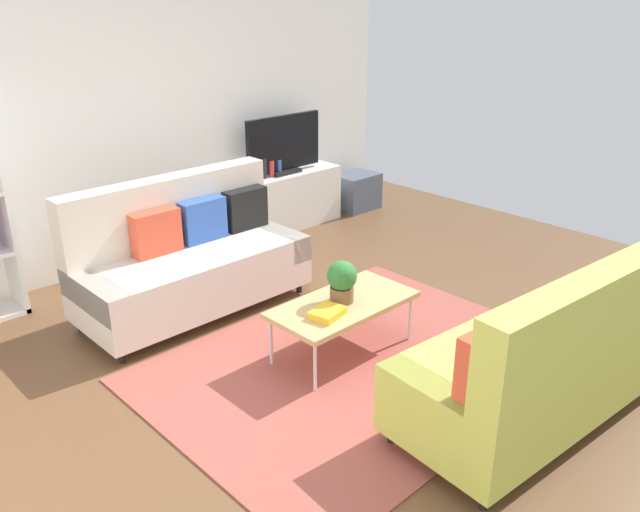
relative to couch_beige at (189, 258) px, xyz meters
The scene contains 17 objects.
ground_plane 1.57m from the couch_beige, 76.14° to the right, with size 7.68×7.68×0.00m, color brown.
wall_far 1.71m from the couch_beige, 74.95° to the left, with size 6.40×0.12×2.90m, color white.
area_rug 1.72m from the couch_beige, 78.26° to the right, with size 2.90×2.20×0.01m, color #9E4C42.
couch_beige is the anchor object (origin of this frame).
couch_green 2.92m from the couch_beige, 76.77° to the right, with size 1.96×1.00×1.10m.
coffee_table 1.48m from the couch_beige, 74.77° to the right, with size 1.10×0.56×0.42m.
tv_console 2.15m from the couch_beige, 27.77° to the left, with size 1.40×0.44×0.64m, color silver.
tv 2.19m from the couch_beige, 27.30° to the left, with size 1.00×0.20×0.64m.
storage_trunk 3.14m from the couch_beige, 16.70° to the left, with size 0.52×0.40×0.44m, color #4C5666.
potted_plant 1.46m from the couch_beige, 74.53° to the right, with size 0.22×0.22×0.31m.
table_book_0 1.51m from the couch_beige, 84.28° to the right, with size 0.24×0.18×0.03m, color gold.
table_book_1 1.51m from the couch_beige, 84.28° to the right, with size 0.24×0.18×0.02m, color gold.
vase_0 1.71m from the couch_beige, 38.53° to the left, with size 0.08×0.08×0.15m, color #4C72B2.
vase_1 1.82m from the couch_beige, 35.65° to the left, with size 0.08×0.08×0.17m, color silver.
bottle_0 1.90m from the couch_beige, 30.86° to the left, with size 0.04×0.04×0.22m, color #262626.
bottle_1 1.97m from the couch_beige, 29.47° to the left, with size 0.06×0.06×0.18m, color red.
bottle_2 2.07m from the couch_beige, 27.95° to the left, with size 0.05×0.05×0.17m, color #3359B2.
Camera 1 is at (-3.00, -2.88, 2.51)m, focal length 36.16 mm.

